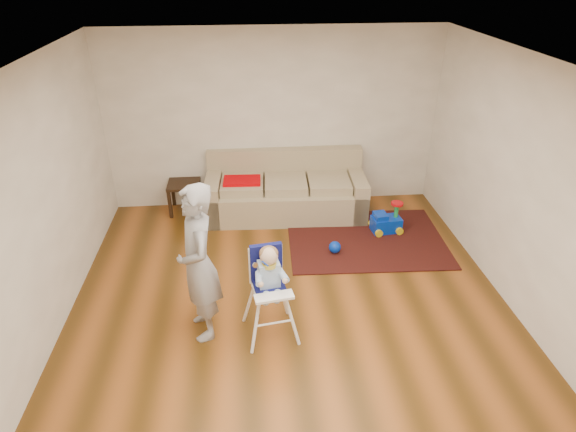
{
  "coord_description": "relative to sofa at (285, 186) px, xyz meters",
  "views": [
    {
      "loc": [
        -0.44,
        -4.25,
        3.58
      ],
      "look_at": [
        0.0,
        0.4,
        1.0
      ],
      "focal_mm": 30.0,
      "sensor_mm": 36.0,
      "label": 1
    }
  ],
  "objects": [
    {
      "name": "ground",
      "position": [
        -0.14,
        -2.3,
        -0.46
      ],
      "size": [
        5.5,
        5.5,
        0.0
      ],
      "primitive_type": "plane",
      "color": "#4B2E0E",
      "rests_on": "ground"
    },
    {
      "name": "room_envelope",
      "position": [
        -0.14,
        -1.77,
        1.41
      ],
      "size": [
        5.04,
        5.52,
        2.72
      ],
      "color": "beige",
      "rests_on": "ground"
    },
    {
      "name": "sofa",
      "position": [
        0.0,
        0.0,
        0.0
      ],
      "size": [
        2.43,
        1.09,
        0.92
      ],
      "rotation": [
        0.0,
        0.0,
        -0.05
      ],
      "color": "gray",
      "rests_on": "ground"
    },
    {
      "name": "side_table",
      "position": [
        -1.54,
        0.24,
        -0.22
      ],
      "size": [
        0.48,
        0.48,
        0.48
      ],
      "primitive_type": null,
      "color": "black",
      "rests_on": "ground"
    },
    {
      "name": "area_rug",
      "position": [
        1.06,
        -0.89,
        -0.45
      ],
      "size": [
        2.23,
        1.71,
        0.02
      ],
      "primitive_type": "cube",
      "rotation": [
        0.0,
        0.0,
        -0.04
      ],
      "color": "black",
      "rests_on": "ground"
    },
    {
      "name": "ride_on_toy",
      "position": [
        1.39,
        -0.7,
        -0.22
      ],
      "size": [
        0.44,
        0.33,
        0.45
      ],
      "primitive_type": null,
      "rotation": [
        0.0,
        0.0,
        0.1
      ],
      "color": "#0732C4",
      "rests_on": "area_rug"
    },
    {
      "name": "toy_ball",
      "position": [
        0.56,
        -1.2,
        -0.36
      ],
      "size": [
        0.16,
        0.16,
        0.16
      ],
      "primitive_type": "sphere",
      "color": "#0732C4",
      "rests_on": "area_rug"
    },
    {
      "name": "high_chair",
      "position": [
        -0.4,
        -2.64,
        0.06
      ],
      "size": [
        0.57,
        0.57,
        1.08
      ],
      "rotation": [
        0.0,
        0.0,
        0.15
      ],
      "color": "white",
      "rests_on": "ground"
    },
    {
      "name": "adult",
      "position": [
        -1.09,
        -2.54,
        0.39
      ],
      "size": [
        0.55,
        0.71,
        1.71
      ],
      "primitive_type": "imported",
      "rotation": [
        0.0,
        0.0,
        -1.33
      ],
      "color": "#9C9C9F",
      "rests_on": "ground"
    }
  ]
}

